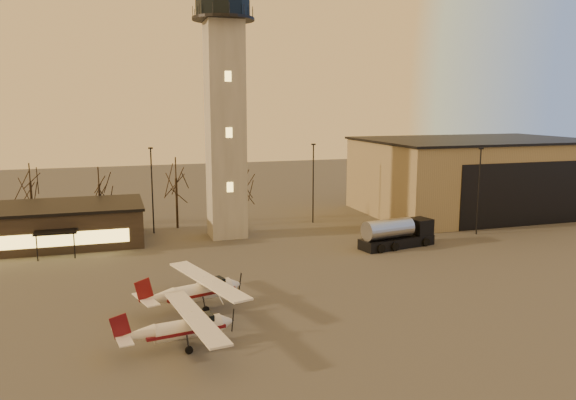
{
  "coord_description": "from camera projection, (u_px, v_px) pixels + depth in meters",
  "views": [
    {
      "loc": [
        -12.41,
        -32.44,
        15.14
      ],
      "look_at": [
        1.99,
        13.0,
        6.91
      ],
      "focal_mm": 35.0,
      "sensor_mm": 36.0,
      "label": 1
    }
  ],
  "objects": [
    {
      "name": "ground",
      "position": [
        319.0,
        337.0,
        36.74
      ],
      "size": [
        220.0,
        220.0,
        0.0
      ],
      "primitive_type": "plane",
      "color": "#45423F",
      "rests_on": "ground"
    },
    {
      "name": "control_tower",
      "position": [
        225.0,
        93.0,
        62.14
      ],
      "size": [
        6.8,
        6.8,
        32.6
      ],
      "color": "gray",
      "rests_on": "ground"
    },
    {
      "name": "tree_row",
      "position": [
        101.0,
        180.0,
        68.44
      ],
      "size": [
        37.2,
        9.2,
        8.8
      ],
      "color": "black",
      "rests_on": "ground"
    },
    {
      "name": "cessna_rear",
      "position": [
        203.0,
        294.0,
        42.09
      ],
      "size": [
        8.91,
        11.02,
        3.06
      ],
      "rotation": [
        0.0,
        0.0,
        0.29
      ],
      "color": "white",
      "rests_on": "ground"
    },
    {
      "name": "terminal",
      "position": [
        21.0,
        227.0,
        59.87
      ],
      "size": [
        25.4,
        12.2,
        4.3
      ],
      "color": "black",
      "rests_on": "ground"
    },
    {
      "name": "hangar",
      "position": [
        474.0,
        176.0,
        78.49
      ],
      "size": [
        30.6,
        20.6,
        10.3
      ],
      "color": "#8B7C5B",
      "rests_on": "ground"
    },
    {
      "name": "cessna_front",
      "position": [
        190.0,
        331.0,
        35.38
      ],
      "size": [
        8.19,
        10.32,
        2.83
      ],
      "rotation": [
        0.0,
        0.0,
        0.15
      ],
      "color": "silver",
      "rests_on": "ground"
    },
    {
      "name": "light_poles",
      "position": [
        229.0,
        188.0,
        65.09
      ],
      "size": [
        58.5,
        12.25,
        10.14
      ],
      "color": "black",
      "rests_on": "ground"
    },
    {
      "name": "fuel_truck",
      "position": [
        396.0,
        236.0,
        59.72
      ],
      "size": [
        8.75,
        4.0,
        3.13
      ],
      "rotation": [
        0.0,
        0.0,
        0.18
      ],
      "color": "black",
      "rests_on": "ground"
    }
  ]
}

